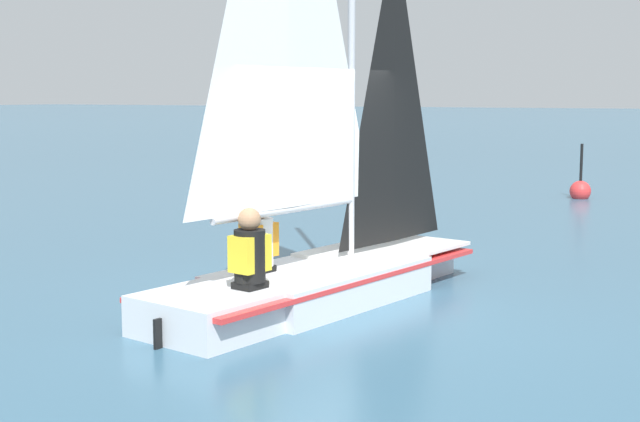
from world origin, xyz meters
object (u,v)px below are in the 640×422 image
Objects in this scene: sailboat_main at (320,215)px; buoy_marker at (580,190)px; sailor_crew at (250,264)px; sailor_helm at (259,249)px.

sailboat_main is 4.83× the size of buoy_marker.
sailor_crew is 0.93× the size of buoy_marker.
sailboat_main is 5.17× the size of sailor_helm.
sailboat_main is 5.18× the size of sailor_crew.
buoy_marker is at bearing 7.97° from sailboat_main.
buoy_marker reaches higher than sailor_helm.
sailboat_main is at bearing 7.07° from sailor_crew.
sailor_crew is at bearing 87.06° from buoy_marker.
sailor_crew is at bearing -172.93° from sailboat_main.
sailor_helm is (0.42, 0.57, -0.31)m from sailboat_main.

